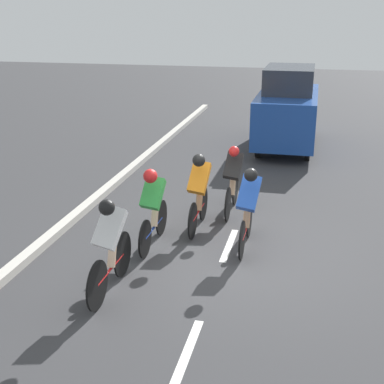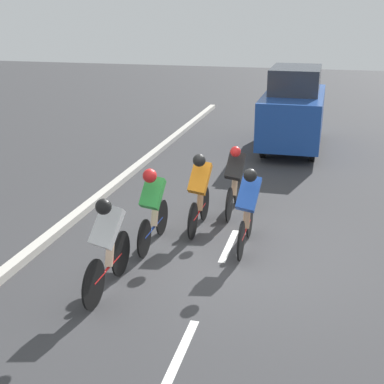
{
  "view_description": "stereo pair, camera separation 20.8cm",
  "coord_description": "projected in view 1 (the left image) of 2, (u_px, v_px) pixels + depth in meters",
  "views": [
    {
      "loc": [
        -1.31,
        8.26,
        4.01
      ],
      "look_at": [
        0.68,
        -0.34,
        0.95
      ],
      "focal_mm": 50.0,
      "sensor_mm": 36.0,
      "label": 1
    },
    {
      "loc": [
        -1.51,
        8.21,
        4.01
      ],
      "look_at": [
        0.68,
        -0.34,
        0.95
      ],
      "focal_mm": 50.0,
      "sensor_mm": 36.0,
      "label": 2
    }
  ],
  "objects": [
    {
      "name": "cyclist_green",
      "position": [
        153.0,
        204.0,
        9.18
      ],
      "size": [
        0.39,
        1.65,
        1.51
      ],
      "color": "black",
      "rests_on": "ground"
    },
    {
      "name": "lane_stripe_mid",
      "position": [
        229.0,
        245.0,
        9.51
      ],
      "size": [
        0.12,
        1.4,
        0.01
      ],
      "primitive_type": "cube",
      "color": "white",
      "rests_on": "ground"
    },
    {
      "name": "lane_stripe_near",
      "position": [
        187.0,
        352.0,
        6.57
      ],
      "size": [
        0.12,
        1.4,
        0.01
      ],
      "primitive_type": "cube",
      "color": "white",
      "rests_on": "ground"
    },
    {
      "name": "cyclist_orange",
      "position": [
        199.0,
        189.0,
        9.89
      ],
      "size": [
        0.39,
        1.63,
        1.56
      ],
      "color": "black",
      "rests_on": "ground"
    },
    {
      "name": "cyclist_blue",
      "position": [
        248.0,
        205.0,
        9.11
      ],
      "size": [
        0.41,
        1.63,
        1.55
      ],
      "color": "black",
      "rests_on": "ground"
    },
    {
      "name": "cyclist_white",
      "position": [
        110.0,
        243.0,
        7.64
      ],
      "size": [
        0.44,
        1.74,
        1.57
      ],
      "color": "black",
      "rests_on": "ground"
    },
    {
      "name": "curb",
      "position": [
        63.0,
        226.0,
        10.17
      ],
      "size": [
        0.2,
        26.69,
        0.14
      ],
      "primitive_type": "cube",
      "color": "beige",
      "rests_on": "ground"
    },
    {
      "name": "cyclist_black",
      "position": [
        233.0,
        178.0,
        10.75
      ],
      "size": [
        0.39,
        1.64,
        1.48
      ],
      "color": "black",
      "rests_on": "ground"
    },
    {
      "name": "ground_plane",
      "position": [
        226.0,
        253.0,
        9.2
      ],
      "size": [
        60.0,
        60.0,
        0.0
      ],
      "primitive_type": "plane",
      "color": "#38383A"
    },
    {
      "name": "lane_stripe_far",
      "position": [
        251.0,
        189.0,
        12.46
      ],
      "size": [
        0.12,
        1.4,
        0.01
      ],
      "primitive_type": "cube",
      "color": "white",
      "rests_on": "ground"
    },
    {
      "name": "support_car",
      "position": [
        287.0,
        109.0,
        15.82
      ],
      "size": [
        1.7,
        4.18,
        2.37
      ],
      "color": "black",
      "rests_on": "ground"
    }
  ]
}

